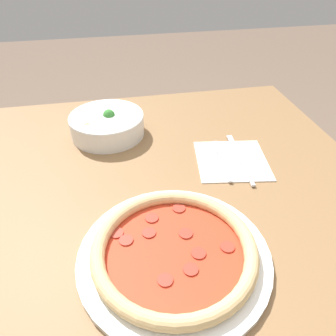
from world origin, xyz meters
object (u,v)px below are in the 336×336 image
bowl (107,123)px  fork (222,161)px  knife (241,160)px  pizza (173,252)px

bowl → fork: 0.33m
fork → knife: 0.05m
knife → bowl: bearing=63.0°
bowl → fork: bearing=-35.1°
bowl → pizza: bearing=-78.6°
knife → fork: bearing=85.8°
pizza → fork: 0.32m
bowl → knife: 0.38m
pizza → knife: size_ratio=1.57×
bowl → fork: bowl is taller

